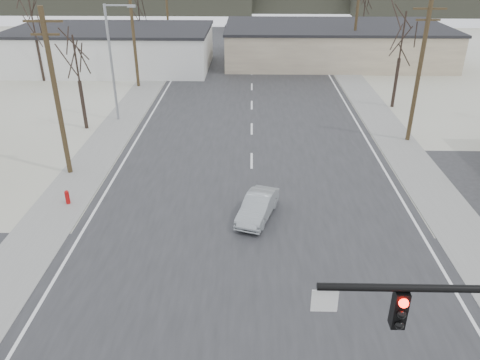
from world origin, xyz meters
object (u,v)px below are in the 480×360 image
object	(u,v)px
sedan_crossing	(258,207)
car_far_a	(259,61)
fire_hydrant	(67,197)
car_far_b	(232,28)

from	to	relation	value
sedan_crossing	car_far_a	size ratio (longest dim) A/B	0.82
fire_hydrant	car_far_b	world-z (taller)	car_far_b
fire_hydrant	sedan_crossing	size ratio (longest dim) A/B	0.23
car_far_b	car_far_a	bearing A→B (deg)	-99.27
fire_hydrant	car_far_a	xyz separation A→B (m)	(10.99, 32.44, 0.28)
sedan_crossing	car_far_b	xyz separation A→B (m)	(-3.64, 57.74, 0.03)
car_far_b	fire_hydrant	bearing A→B (deg)	-115.87
sedan_crossing	car_far_a	distance (m)	33.65
fire_hydrant	sedan_crossing	bearing A→B (deg)	-6.52
fire_hydrant	car_far_b	xyz separation A→B (m)	(6.88, 56.54, 0.25)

